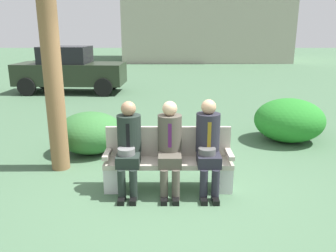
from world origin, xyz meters
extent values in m
plane|color=#456648|center=(0.00, 0.00, 0.00)|extent=(80.00, 80.00, 0.00)
cube|color=#B7AD9E|center=(-0.02, 0.05, 0.42)|extent=(1.84, 0.44, 0.07)
cube|color=#B7AD9E|center=(-0.02, 0.24, 0.68)|extent=(1.84, 0.06, 0.45)
cube|color=#B7AD9E|center=(-0.90, 0.05, 0.55)|extent=(0.08, 0.44, 0.06)
cube|color=#B7AD9E|center=(0.86, 0.05, 0.55)|extent=(0.08, 0.44, 0.06)
cube|color=silver|center=(-0.84, 0.05, 0.19)|extent=(0.20, 0.37, 0.38)
cube|color=silver|center=(0.80, 0.05, 0.19)|extent=(0.20, 0.37, 0.38)
cube|color=#1E2823|center=(-0.58, -0.12, 0.53)|extent=(0.32, 0.38, 0.16)
cylinder|color=#1E2823|center=(-0.66, -0.31, 0.23)|extent=(0.11, 0.11, 0.45)
cylinder|color=#1E2823|center=(-0.50, -0.31, 0.23)|extent=(0.11, 0.11, 0.45)
cube|color=black|center=(-0.66, -0.37, 0.04)|extent=(0.09, 0.22, 0.07)
cube|color=black|center=(-0.50, -0.37, 0.04)|extent=(0.09, 0.22, 0.07)
cylinder|color=#1E2823|center=(-0.58, 0.07, 0.85)|extent=(0.34, 0.34, 0.53)
cube|color=black|center=(-0.58, -0.09, 0.87)|extent=(0.05, 0.01, 0.34)
sphere|color=#9E7556|center=(-0.58, 0.07, 1.21)|extent=(0.21, 0.21, 0.21)
cylinder|color=slate|center=(-0.60, -0.14, 0.66)|extent=(0.24, 0.24, 0.09)
cube|color=#4C473D|center=(0.00, -0.12, 0.53)|extent=(0.32, 0.38, 0.16)
cylinder|color=#4C473D|center=(-0.08, -0.31, 0.23)|extent=(0.11, 0.11, 0.45)
cylinder|color=#4C473D|center=(0.08, -0.31, 0.23)|extent=(0.11, 0.11, 0.45)
cube|color=black|center=(-0.08, -0.37, 0.04)|extent=(0.09, 0.22, 0.07)
cube|color=black|center=(0.08, -0.37, 0.04)|extent=(0.09, 0.22, 0.07)
cylinder|color=#4C473D|center=(0.00, 0.07, 0.85)|extent=(0.34, 0.34, 0.53)
cube|color=#4C1951|center=(0.00, -0.09, 0.87)|extent=(0.05, 0.01, 0.34)
sphere|color=tan|center=(0.00, 0.07, 1.21)|extent=(0.21, 0.21, 0.21)
cube|color=#23232D|center=(0.54, -0.12, 0.53)|extent=(0.32, 0.38, 0.16)
cylinder|color=#23232D|center=(0.46, -0.31, 0.23)|extent=(0.11, 0.11, 0.45)
cylinder|color=#23232D|center=(0.62, -0.31, 0.23)|extent=(0.11, 0.11, 0.45)
cube|color=black|center=(0.46, -0.37, 0.04)|extent=(0.09, 0.22, 0.07)
cube|color=black|center=(0.62, -0.37, 0.04)|extent=(0.09, 0.22, 0.07)
cylinder|color=#23232D|center=(0.54, 0.07, 0.86)|extent=(0.34, 0.34, 0.56)
cube|color=olive|center=(0.54, -0.09, 0.88)|extent=(0.05, 0.01, 0.36)
sphere|color=tan|center=(0.54, 0.07, 1.23)|extent=(0.21, 0.21, 0.21)
cylinder|color=#4D4D4D|center=(0.51, -0.14, 0.66)|extent=(0.24, 0.24, 0.09)
cylinder|color=brown|center=(-1.84, 0.84, 2.49)|extent=(0.30, 0.30, 4.98)
ellipsoid|color=#2F6037|center=(2.94, 2.94, 0.31)|extent=(1.00, 0.92, 0.63)
ellipsoid|color=#257C26|center=(2.50, 2.31, 0.45)|extent=(1.44, 1.32, 0.90)
ellipsoid|color=#316931|center=(-1.49, 1.61, 0.39)|extent=(1.25, 1.15, 0.78)
cube|color=#232D1E|center=(-3.61, 8.10, 0.70)|extent=(3.97, 1.74, 0.76)
cube|color=black|center=(-3.76, 8.11, 1.38)|extent=(1.76, 1.44, 0.60)
cylinder|color=black|center=(-2.21, 8.81, 0.32)|extent=(0.65, 0.17, 0.64)
cylinder|color=black|center=(-2.28, 7.26, 0.32)|extent=(0.65, 0.17, 0.64)
cylinder|color=black|center=(-4.94, 8.94, 0.32)|extent=(0.65, 0.17, 0.64)
cylinder|color=black|center=(-5.01, 7.38, 0.32)|extent=(0.65, 0.17, 0.64)
camera|label=1|loc=(-0.02, -4.56, 2.27)|focal=36.55mm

